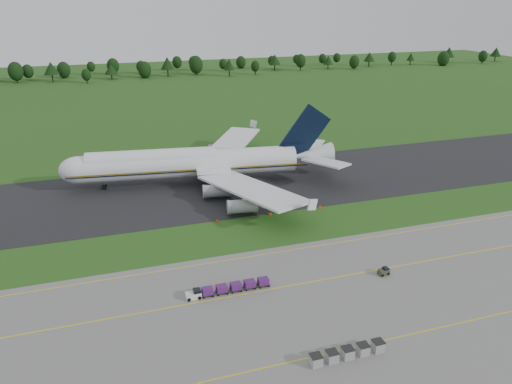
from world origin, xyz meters
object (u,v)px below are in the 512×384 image
object	(u,v)px
aircraft	(195,163)
edge_markers	(270,214)
utility_cart	(384,272)
uld_row	(348,353)
baggage_train	(227,288)

from	to	relation	value
aircraft	edge_markers	xyz separation A→B (m)	(12.05, -25.69, -5.56)
aircraft	edge_markers	world-z (taller)	aircraft
utility_cart	edge_markers	distance (m)	32.79
utility_cart	uld_row	distance (m)	24.43
aircraft	uld_row	distance (m)	74.97
utility_cart	edge_markers	xyz separation A→B (m)	(-10.60, 31.03, -0.30)
edge_markers	aircraft	bearing A→B (deg)	115.12
edge_markers	baggage_train	bearing A→B (deg)	-122.53
uld_row	edge_markers	world-z (taller)	uld_row
utility_cart	uld_row	world-z (taller)	uld_row
utility_cart	uld_row	size ratio (longest dim) A/B	0.18
edge_markers	uld_row	bearing A→B (deg)	-97.10
aircraft	uld_row	size ratio (longest dim) A/B	6.52
uld_row	edge_markers	size ratio (longest dim) A/B	0.44
baggage_train	edge_markers	xyz separation A→B (m)	(17.73, 27.81, -0.58)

